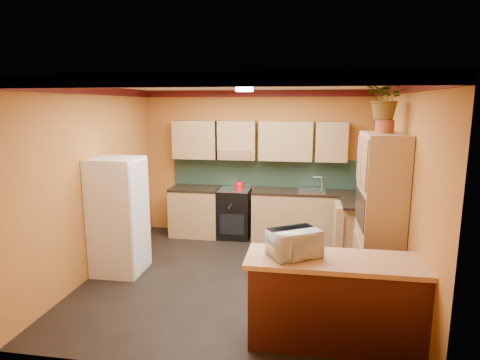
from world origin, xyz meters
name	(u,v)px	position (x,y,z in m)	size (l,w,h in m)	color
room_shell	(242,130)	(0.02, 0.28, 2.09)	(4.24, 4.24, 2.72)	black
base_cabinets_back	(268,215)	(0.26, 1.80, 0.44)	(3.65, 0.60, 0.88)	tan
countertop_back	(268,191)	(0.26, 1.80, 0.90)	(3.65, 0.62, 0.04)	black
stove	(235,213)	(-0.36, 1.80, 0.46)	(0.58, 0.58, 0.91)	black
kettle	(240,185)	(-0.26, 1.75, 1.00)	(0.17, 0.17, 0.18)	red
sink	(312,190)	(1.04, 1.80, 0.94)	(0.48, 0.40, 0.03)	silver
base_cabinets_right	(360,232)	(1.80, 1.07, 0.44)	(0.60, 0.80, 0.88)	tan
countertop_right	(361,204)	(1.80, 1.07, 0.90)	(0.62, 0.80, 0.04)	black
fridge	(118,216)	(-1.75, -0.04, 0.85)	(0.68, 0.66, 1.70)	white
pantry	(379,217)	(1.85, -0.21, 1.05)	(0.48, 0.90, 2.10)	tan
fern_pot	(385,126)	(1.85, -0.16, 2.18)	(0.22, 0.22, 0.16)	#943D23
fern	(387,98)	(1.85, -0.16, 2.53)	(0.48, 0.41, 0.53)	tan
breakfast_bar	(339,304)	(1.29, -1.41, 0.44)	(1.80, 0.55, 0.88)	#522413
bar_top	(341,261)	(1.29, -1.41, 0.91)	(1.90, 0.65, 0.05)	tan
microwave	(294,243)	(0.82, -1.41, 1.07)	(0.50, 0.34, 0.28)	white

